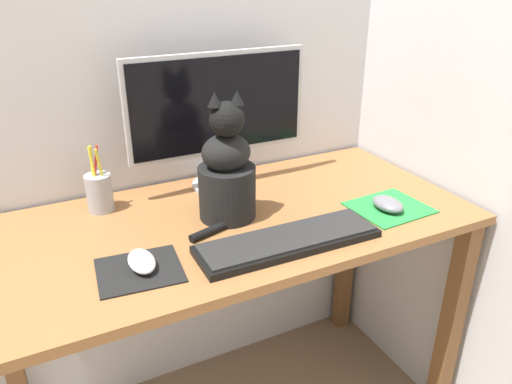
% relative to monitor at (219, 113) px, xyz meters
% --- Properties ---
extents(wall_back, '(7.00, 0.04, 2.50)m').
position_rel_monitor_xyz_m(wall_back, '(-0.06, 0.13, 0.27)').
color(wall_back, silver).
rests_on(wall_back, ground_plane).
extents(wall_side_right, '(0.04, 7.00, 2.50)m').
position_rel_monitor_xyz_m(wall_side_right, '(0.61, -0.20, 0.27)').
color(wall_side_right, silver).
rests_on(wall_side_right, ground_plane).
extents(desk, '(1.27, 0.60, 0.75)m').
position_rel_monitor_xyz_m(desk, '(-0.06, -0.20, -0.34)').
color(desk, brown).
rests_on(desk, ground_plane).
extents(monitor, '(0.53, 0.17, 0.39)m').
position_rel_monitor_xyz_m(monitor, '(0.00, 0.00, 0.00)').
color(monitor, '#B2B2B7').
rests_on(monitor, desk).
extents(keyboard, '(0.45, 0.14, 0.02)m').
position_rel_monitor_xyz_m(keyboard, '(0.01, -0.39, -0.21)').
color(keyboard, black).
rests_on(keyboard, desk).
extents(mousepad_left, '(0.19, 0.17, 0.00)m').
position_rel_monitor_xyz_m(mousepad_left, '(-0.34, -0.34, -0.22)').
color(mousepad_left, black).
rests_on(mousepad_left, desk).
extents(mousepad_right, '(0.21, 0.18, 0.00)m').
position_rel_monitor_xyz_m(mousepad_right, '(0.35, -0.34, -0.22)').
color(mousepad_right, '#238438').
rests_on(mousepad_right, desk).
extents(computer_mouse_left, '(0.06, 0.10, 0.03)m').
position_rel_monitor_xyz_m(computer_mouse_left, '(-0.33, -0.33, -0.20)').
color(computer_mouse_left, white).
rests_on(computer_mouse_left, mousepad_left).
extents(computer_mouse_right, '(0.07, 0.10, 0.03)m').
position_rel_monitor_xyz_m(computer_mouse_right, '(0.34, -0.35, -0.20)').
color(computer_mouse_right, slate).
rests_on(computer_mouse_right, mousepad_right).
extents(cat, '(0.21, 0.18, 0.34)m').
position_rel_monitor_xyz_m(cat, '(-0.06, -0.19, -0.10)').
color(cat, black).
rests_on(cat, desk).
extents(pen_cup, '(0.07, 0.07, 0.18)m').
position_rel_monitor_xyz_m(pen_cup, '(-0.35, -0.00, -0.17)').
color(pen_cup, '#99999E').
rests_on(pen_cup, desk).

